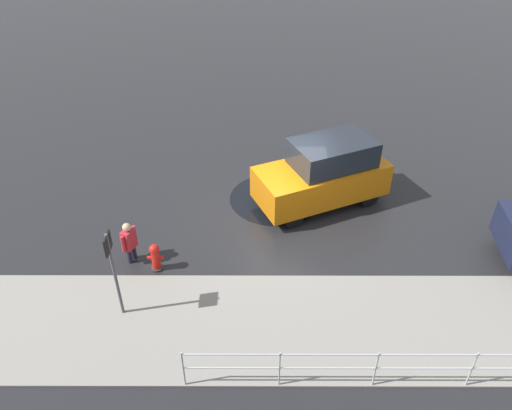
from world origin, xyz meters
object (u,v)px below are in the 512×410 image
moving_hatchback (324,173)px  sign_post (112,264)px  fire_hydrant (155,257)px  pedestrian (129,240)px

moving_hatchback → sign_post: 6.87m
moving_hatchback → fire_hydrant: (4.60, 3.01, -0.63)m
moving_hatchback → sign_post: size_ratio=1.77×
fire_hydrant → sign_post: size_ratio=0.33×
pedestrian → sign_post: sign_post is taller
sign_post → moving_hatchback: bearing=-138.6°
fire_hydrant → pedestrian: 0.83m
pedestrian → sign_post: (-0.15, 1.85, 0.90)m
pedestrian → sign_post: 2.06m
moving_hatchback → fire_hydrant: 5.53m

